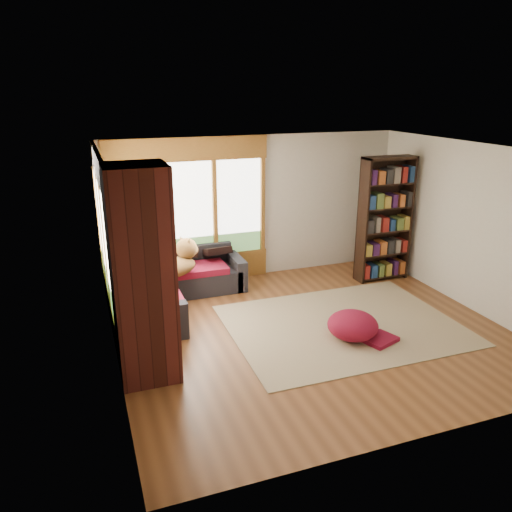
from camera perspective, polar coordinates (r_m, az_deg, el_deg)
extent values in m
plane|color=brown|center=(7.43, 6.39, -8.52)|extent=(5.50, 5.50, 0.00)
plane|color=white|center=(6.65, 7.21, 11.81)|extent=(5.50, 5.50, 0.00)
cube|color=silver|center=(9.15, -0.19, 5.56)|extent=(5.50, 0.04, 2.60)
cube|color=silver|center=(4.98, 19.69, -7.20)|extent=(5.50, 0.04, 2.60)
cube|color=silver|center=(6.26, -16.44, -1.54)|extent=(0.04, 5.00, 2.60)
cube|color=silver|center=(8.49, 23.68, 2.90)|extent=(0.04, 5.00, 2.60)
cube|color=#956226|center=(8.79, -7.54, 5.18)|extent=(2.82, 0.10, 1.90)
cube|color=white|center=(8.79, -7.54, 5.18)|extent=(2.54, 0.09, 1.62)
cube|color=#956226|center=(7.38, -16.92, 1.90)|extent=(0.10, 2.62, 1.90)
cube|color=white|center=(7.38, -16.92, 1.90)|extent=(0.09, 2.36, 1.62)
cube|color=#759658|center=(8.10, -17.36, 6.22)|extent=(0.03, 0.72, 0.90)
cube|color=#471914|center=(5.95, -12.84, -2.28)|extent=(0.70, 0.70, 2.60)
cube|color=black|center=(8.66, -9.52, -3.06)|extent=(2.20, 0.90, 0.42)
cube|color=black|center=(8.85, -10.08, 0.15)|extent=(2.20, 0.20, 0.38)
cube|color=black|center=(8.84, -3.17, -1.74)|extent=(0.20, 0.90, 0.60)
cube|color=maroon|center=(8.44, -10.13, -1.72)|extent=(1.90, 0.66, 0.12)
cube|color=black|center=(7.98, -13.24, -5.24)|extent=(0.90, 2.20, 0.42)
cube|color=black|center=(7.81, -16.00, -2.85)|extent=(0.20, 2.20, 0.38)
cube|color=black|center=(7.04, -12.26, -7.72)|extent=(0.90, 0.20, 0.60)
cube|color=maroon|center=(7.57, -12.15, -4.29)|extent=(0.66, 1.20, 0.12)
cube|color=maroon|center=(8.45, -13.08, -1.89)|extent=(0.66, 0.66, 0.12)
cube|color=beige|center=(7.66, 9.85, -7.76)|extent=(3.38, 2.60, 0.01)
cube|color=black|center=(9.55, 16.82, 4.24)|extent=(0.04, 0.32, 2.25)
cube|color=black|center=(9.04, 12.06, 3.84)|extent=(0.04, 0.32, 2.25)
cube|color=black|center=(9.41, 14.00, 4.28)|extent=(0.97, 0.02, 2.25)
cube|color=black|center=(9.60, 13.99, -2.12)|extent=(0.89, 0.30, 0.03)
cube|color=black|center=(9.46, 14.19, 0.32)|extent=(0.89, 0.30, 0.03)
cube|color=black|center=(9.34, 14.40, 2.83)|extent=(0.89, 0.30, 0.03)
cube|color=black|center=(9.23, 14.62, 5.40)|extent=(0.89, 0.30, 0.03)
cube|color=black|center=(9.15, 14.84, 8.03)|extent=(0.89, 0.30, 0.03)
cube|color=black|center=(9.08, 15.07, 10.70)|extent=(0.89, 0.30, 0.03)
cube|color=#726659|center=(9.27, 14.57, 4.02)|extent=(0.85, 0.24, 2.09)
ellipsoid|color=maroon|center=(7.24, 11.00, -7.69)|extent=(0.83, 0.83, 0.39)
ellipsoid|color=brown|center=(8.09, -9.62, -0.54)|extent=(1.02, 0.88, 0.29)
sphere|color=brown|center=(8.22, -7.94, 0.90)|extent=(0.47, 0.47, 0.35)
cone|color=brown|center=(8.15, -8.30, 1.74)|extent=(0.17, 0.17, 0.15)
ellipsoid|color=#311D16|center=(7.44, -12.21, -2.73)|extent=(0.79, 0.86, 0.24)
sphere|color=#311D16|center=(7.60, -13.58, -1.45)|extent=(0.41, 0.41, 0.29)
cone|color=#311D16|center=(7.52, -13.41, -0.69)|extent=(0.15, 0.15, 0.13)
cube|color=black|center=(8.80, -5.49, 1.38)|extent=(0.45, 0.12, 0.45)
cube|color=black|center=(8.68, -9.32, 0.97)|extent=(0.45, 0.12, 0.45)
cube|color=black|center=(8.14, -15.14, -0.66)|extent=(0.45, 0.12, 0.45)
cube|color=black|center=(7.11, -14.30, -3.44)|extent=(0.45, 0.12, 0.45)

